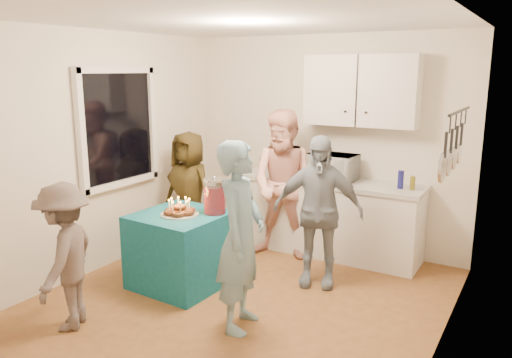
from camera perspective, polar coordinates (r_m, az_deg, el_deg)
The scene contains 19 objects.
floor at distance 4.92m, azimuth -2.14°, elevation -13.98°, with size 4.00×4.00×0.00m, color brown.
ceiling at distance 4.42m, azimuth -2.42°, elevation 17.78°, with size 4.00×4.00×0.00m, color white.
back_wall at distance 6.24m, azimuth 7.76°, elevation 4.15°, with size 3.60×3.60×0.00m, color silver.
left_wall at distance 5.66m, azimuth -17.79°, elevation 2.83°, with size 4.00×4.00×0.00m, color silver.
right_wall at distance 3.85m, azimuth 20.88°, elevation -1.72°, with size 4.00×4.00×0.00m, color silver.
window_night at distance 5.81m, azimuth -15.54°, elevation 5.69°, with size 0.04×1.00×1.20m, color black.
counter at distance 6.09m, azimuth 8.15°, elevation -4.47°, with size 2.20×0.58×0.86m, color white.
countertop at distance 5.97m, azimuth 8.28°, elevation -0.29°, with size 2.24×0.62×0.05m, color beige.
upper_cabinet at distance 5.87m, azimuth 11.92°, elevation 9.86°, with size 1.30×0.30×0.80m, color white.
pot_rack at distance 4.49m, azimuth 21.75°, elevation 4.03°, with size 0.12×1.00×0.60m, color black.
microwave at distance 5.92m, azimuth 8.67°, elevation 1.36°, with size 0.56×0.38×0.31m, color white.
party_table at distance 5.22m, azimuth -8.52°, elevation -7.95°, with size 0.85×0.85×0.76m, color #105C6F.
donut_cake at distance 5.04m, azimuth -8.75°, elevation -3.10°, with size 0.38×0.38×0.18m, color #381C0C, non-canonical shape.
punch_jar at distance 5.04m, azimuth -4.75°, elevation -2.06°, with size 0.22×0.22×0.34m, color red.
man_birthday at distance 4.21m, azimuth -1.75°, elevation -6.61°, with size 0.60×0.39×1.63m, color #799FB0.
woman_back_left at distance 6.15m, azimuth -7.66°, elevation -1.38°, with size 0.72×0.47×1.46m, color #524217.
woman_back_center at distance 5.78m, azimuth 3.40°, elevation -0.73°, with size 0.85×0.66×1.75m, color #F98F82.
woman_back_right at distance 5.10m, azimuth 7.06°, elevation -3.68°, with size 0.91×0.38×1.56m, color #102337.
child_near_left at distance 4.56m, azimuth -20.97°, elevation -8.29°, with size 0.83×0.47×1.28m, color #4E423E.
Camera 1 is at (2.39, -3.70, 2.19)m, focal length 35.00 mm.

